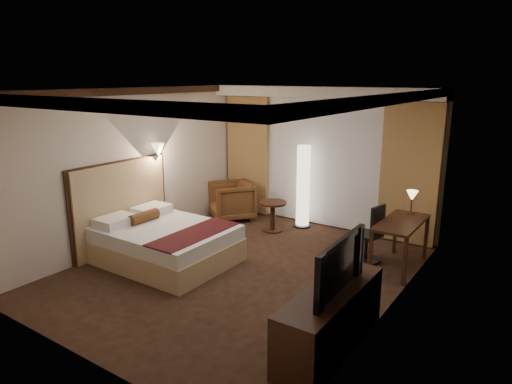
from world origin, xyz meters
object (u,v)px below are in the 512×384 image
Objects in this scene: armchair at (232,199)px; dresser at (331,319)px; floor_lamp at (303,187)px; television at (331,260)px; office_chair at (367,233)px; desk at (400,245)px; bed at (166,244)px; side_table at (273,216)px.

armchair is 0.49× the size of dresser.
dresser is at bearing -1.75° from armchair.
television is at bearing -57.56° from floor_lamp.
office_chair is 0.55× the size of dresser.
television is at bearing -89.55° from desk.
dresser is 0.68m from television.
television is (3.15, -0.71, 0.72)m from bed.
floor_lamp is (0.94, 2.76, 0.51)m from bed.
armchair is at bearing 171.21° from side_table.
floor_lamp is at bearing 71.14° from bed.
side_table is 0.60× the size of office_chair.
television is at bearing 180.00° from dresser.
office_chair is (2.62, 1.80, 0.19)m from bed.
armchair is at bearing 48.37° from television.
bed is at bearing 167.42° from dresser.
bed is 1.24× the size of floor_lamp.
side_table is (0.60, 2.21, -0.01)m from bed.
floor_lamp reaches higher than television.
bed is at bearing -39.77° from armchair.
floor_lamp is at bearing 161.95° from office_chair.
side_table is 3.89m from dresser.
desk is at bearing -22.73° from floor_lamp.
armchair is 1.13m from side_table.
armchair is 0.89× the size of office_chair.
side_table is at bearing 29.41° from armchair.
side_table is at bearing 131.46° from dresser.
bed is 2.97m from floor_lamp.
desk is at bearing -8.12° from side_table.
desk reaches higher than side_table.
dresser is at bearing -48.54° from side_table.
armchair is 1.47× the size of side_table.
desk is 2.56m from dresser.
floor_lamp is at bearing 122.79° from dresser.
armchair is at bearing 171.68° from desk.
armchair is 0.73× the size of television.
side_table is 0.50× the size of television.
side_table is at bearing 74.68° from bed.
side_table is at bearing -179.60° from office_chair.
bed is 1.73× the size of television.
dresser is (0.56, -2.51, -0.14)m from office_chair.
television is (0.53, -2.51, 0.54)m from office_chair.
dresser is 1.50× the size of television.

